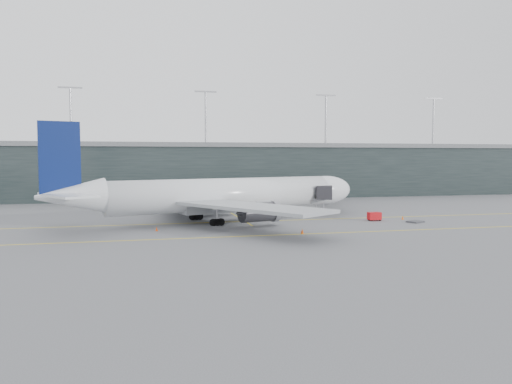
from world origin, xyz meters
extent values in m
plane|color=#55555A|center=(0.00, 0.00, 0.00)|extent=(320.00, 320.00, 0.00)
cube|color=yellow|center=(0.00, -4.00, 0.01)|extent=(160.00, 0.25, 0.02)
cube|color=yellow|center=(0.00, -20.00, 0.01)|extent=(160.00, 0.25, 0.02)
cube|color=yellow|center=(5.00, 20.00, 0.01)|extent=(0.25, 60.00, 0.02)
cube|color=black|center=(0.00, 58.00, 7.00)|extent=(240.00, 35.00, 14.00)
cube|color=slate|center=(0.00, 58.00, 14.60)|extent=(240.00, 36.00, 1.20)
cylinder|color=#9E9EA3|center=(-30.00, 48.00, 22.00)|extent=(0.60, 0.60, 14.00)
cylinder|color=#9E9EA3|center=(5.00, 48.00, 22.00)|extent=(0.60, 0.60, 14.00)
cylinder|color=#9E9EA3|center=(40.00, 48.00, 22.00)|extent=(0.60, 0.60, 14.00)
cylinder|color=#9E9EA3|center=(75.00, 48.00, 22.00)|extent=(0.60, 0.60, 14.00)
cylinder|color=silver|center=(1.59, -2.92, 4.81)|extent=(41.56, 17.51, 5.62)
ellipsoid|color=silver|center=(22.85, 3.54, 4.81)|extent=(12.93, 8.81, 5.62)
cone|color=silver|center=(-23.15, -10.43, 5.44)|extent=(11.12, 8.07, 5.40)
cube|color=#969A9E|center=(0.72, -3.18, 2.63)|extent=(15.20, 8.56, 1.81)
cube|color=black|center=(26.15, 4.54, 5.71)|extent=(2.70, 3.18, 0.73)
cube|color=#969A9E|center=(3.07, -17.16, 3.90)|extent=(21.14, 26.52, 0.50)
cylinder|color=#37363B|center=(5.83, -10.64, 2.36)|extent=(7.00, 4.88, 3.17)
cube|color=#969A9E|center=(-5.10, 9.74, 3.90)|extent=(8.57, 26.43, 0.50)
cylinder|color=#37363B|center=(0.82, 5.85, 2.36)|extent=(7.00, 4.88, 3.17)
cube|color=#091750|center=(-24.45, -10.83, 11.16)|extent=(5.77, 2.15, 10.88)
cube|color=silver|center=(-22.56, -15.47, 5.90)|extent=(8.55, 9.57, 0.32)
cube|color=silver|center=(-25.46, -5.92, 5.90)|extent=(5.26, 8.32, 0.32)
cylinder|color=black|center=(20.68, 2.88, 0.50)|extent=(1.06, 0.64, 1.00)
cylinder|color=#9E9EA3|center=(20.68, 2.88, 1.18)|extent=(0.27, 0.27, 2.36)
cylinder|color=black|center=(-0.62, -8.14, 0.59)|extent=(1.26, 0.78, 1.18)
cylinder|color=black|center=(-3.15, 0.19, 0.59)|extent=(1.26, 0.78, 1.18)
cube|color=#27262B|center=(21.26, 0.00, 4.60)|extent=(3.90, 4.12, 2.58)
cube|color=#27262B|center=(23.85, 7.19, 4.60)|extent=(6.23, 12.04, 2.30)
cube|color=#27262B|center=(27.91, 18.46, 4.60)|extent=(6.45, 12.12, 2.39)
cube|color=#27262B|center=(31.98, 29.72, 4.60)|extent=(6.66, 12.20, 2.49)
cylinder|color=#9E9EA3|center=(24.07, 7.80, 1.75)|extent=(0.46, 0.46, 3.50)
cube|color=#37363B|center=(24.07, 7.80, 0.32)|extent=(2.20, 1.92, 0.64)
cylinder|color=#27262B|center=(21.26, 40.50, 4.60)|extent=(3.68, 3.68, 2.76)
cylinder|color=#27262B|center=(21.26, 40.50, 1.66)|extent=(1.66, 1.66, 3.32)
cube|color=red|center=(27.64, -8.18, 0.86)|extent=(2.24, 1.43, 1.32)
cylinder|color=black|center=(26.83, -8.68, 0.20)|extent=(0.41, 0.15, 0.41)
cylinder|color=black|center=(28.45, -8.69, 0.20)|extent=(0.41, 0.15, 0.41)
cylinder|color=black|center=(26.83, -7.67, 0.20)|extent=(0.41, 0.15, 0.41)
cylinder|color=black|center=(28.46, -7.67, 0.20)|extent=(0.41, 0.15, 0.41)
cube|color=#3B3B40|center=(33.46, -12.03, 0.16)|extent=(3.25, 3.00, 0.26)
cube|color=#37363B|center=(-4.57, 10.48, 0.15)|extent=(2.04, 1.65, 0.20)
cube|color=#ADB1BA|center=(-4.57, 10.48, 1.06)|extent=(1.64, 1.54, 1.51)
cube|color=navy|center=(-4.57, 10.48, 1.84)|extent=(1.69, 1.59, 0.08)
cube|color=#37363B|center=(-2.61, 10.39, 0.15)|extent=(2.40, 2.16, 0.20)
cube|color=#A0A4AB|center=(-2.61, 10.39, 1.04)|extent=(1.99, 1.93, 1.48)
cube|color=navy|center=(-2.61, 10.39, 1.81)|extent=(2.06, 2.00, 0.08)
cube|color=#37363B|center=(-0.95, 9.79, 0.17)|extent=(2.63, 2.31, 0.23)
cube|color=silver|center=(-0.95, 9.79, 1.18)|extent=(2.17, 2.09, 1.69)
cube|color=navy|center=(-0.95, 9.79, 2.06)|extent=(2.24, 2.15, 0.09)
cone|color=orange|center=(33.48, -7.75, 0.35)|extent=(0.45, 0.45, 0.71)
cone|color=#D6470B|center=(10.34, -19.58, 0.37)|extent=(0.47, 0.47, 0.74)
cone|color=orange|center=(8.37, 11.60, 0.37)|extent=(0.46, 0.46, 0.73)
cone|color=#FF4E0E|center=(-10.58, -12.01, 0.33)|extent=(0.41, 0.41, 0.66)
camera|label=1|loc=(-13.07, -89.25, 11.31)|focal=35.00mm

